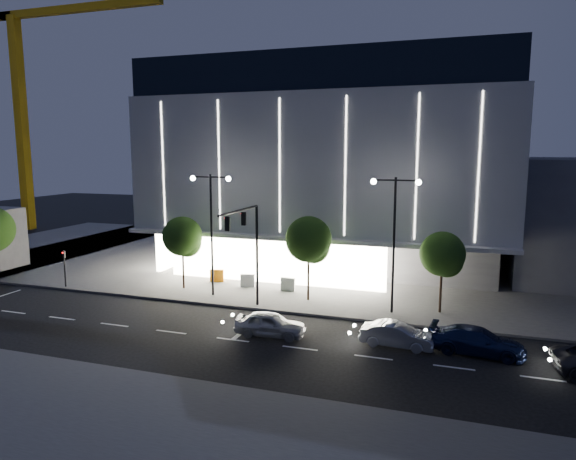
# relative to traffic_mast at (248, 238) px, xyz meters

# --- Properties ---
(ground) EXTENTS (160.00, 160.00, 0.00)m
(ground) POSITION_rel_traffic_mast_xyz_m (-1.00, -3.34, -5.03)
(ground) COLOR black
(ground) RESTS_ON ground
(sidewalk_museum) EXTENTS (70.00, 40.00, 0.15)m
(sidewalk_museum) POSITION_rel_traffic_mast_xyz_m (4.00, 20.66, -4.95)
(sidewalk_museum) COLOR #474747
(sidewalk_museum) RESTS_ON ground
(sidewalk_near) EXTENTS (70.00, 10.00, 0.15)m
(sidewalk_near) POSITION_rel_traffic_mast_xyz_m (4.00, -15.34, -4.95)
(sidewalk_near) COLOR #474747
(sidewalk_near) RESTS_ON ground
(museum) EXTENTS (30.00, 25.80, 18.00)m
(museum) POSITION_rel_traffic_mast_xyz_m (1.98, 18.97, 4.25)
(museum) COLOR #4C4C51
(museum) RESTS_ON ground
(traffic_mast) EXTENTS (0.33, 5.89, 7.07)m
(traffic_mast) POSITION_rel_traffic_mast_xyz_m (0.00, 0.00, 0.00)
(traffic_mast) COLOR black
(traffic_mast) RESTS_ON ground
(street_lamp_west) EXTENTS (3.16, 0.36, 9.00)m
(street_lamp_west) POSITION_rel_traffic_mast_xyz_m (-4.00, 2.66, 0.93)
(street_lamp_west) COLOR black
(street_lamp_west) RESTS_ON ground
(street_lamp_east) EXTENTS (3.16, 0.36, 9.00)m
(street_lamp_east) POSITION_rel_traffic_mast_xyz_m (9.00, 2.66, 0.93)
(street_lamp_east) COLOR black
(street_lamp_east) RESTS_ON ground
(ped_signal_far) EXTENTS (0.22, 0.24, 3.00)m
(ped_signal_far) POSITION_rel_traffic_mast_xyz_m (-16.00, 1.16, -3.14)
(ped_signal_far) COLOR black
(ped_signal_far) RESTS_ON ground
(tower_crane) EXTENTS (32.00, 2.00, 28.50)m
(tower_crane) POSITION_rel_traffic_mast_xyz_m (-41.92, 24.66, 15.48)
(tower_crane) COLOR gold
(tower_crane) RESTS_ON ground
(tree_left) EXTENTS (3.02, 3.02, 5.72)m
(tree_left) POSITION_rel_traffic_mast_xyz_m (-6.97, 3.68, -0.99)
(tree_left) COLOR black
(tree_left) RESTS_ON ground
(tree_mid) EXTENTS (3.25, 3.25, 6.15)m
(tree_mid) POSITION_rel_traffic_mast_xyz_m (3.03, 3.68, -0.69)
(tree_mid) COLOR black
(tree_mid) RESTS_ON ground
(tree_right) EXTENTS (2.91, 2.91, 5.51)m
(tree_right) POSITION_rel_traffic_mast_xyz_m (12.03, 3.68, -1.14)
(tree_right) COLOR black
(tree_right) RESTS_ON ground
(car_lead) EXTENTS (4.22, 1.89, 1.41)m
(car_lead) POSITION_rel_traffic_mast_xyz_m (2.79, -3.55, -4.32)
(car_lead) COLOR #A0A3A7
(car_lead) RESTS_ON ground
(car_second) EXTENTS (4.07, 1.65, 1.31)m
(car_second) POSITION_rel_traffic_mast_xyz_m (9.99, -2.92, -4.37)
(car_second) COLOR #B9BCC1
(car_second) RESTS_ON ground
(car_third) EXTENTS (5.01, 2.44, 1.40)m
(car_third) POSITION_rel_traffic_mast_xyz_m (14.12, -2.59, -4.33)
(car_third) COLOR #111B41
(car_third) RESTS_ON ground
(barrier_b) EXTENTS (1.13, 0.49, 1.00)m
(barrier_b) POSITION_rel_traffic_mast_xyz_m (-2.47, 5.59, -4.38)
(barrier_b) COLOR silver
(barrier_b) RESTS_ON sidewalk_museum
(barrier_c) EXTENTS (1.13, 0.56, 1.00)m
(barrier_c) POSITION_rel_traffic_mast_xyz_m (-5.43, 6.22, -4.38)
(barrier_c) COLOR orange
(barrier_c) RESTS_ON sidewalk_museum
(barrier_d) EXTENTS (1.11, 0.30, 1.00)m
(barrier_d) POSITION_rel_traffic_mast_xyz_m (0.87, 5.50, -4.38)
(barrier_d) COLOR silver
(barrier_d) RESTS_ON sidewalk_museum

